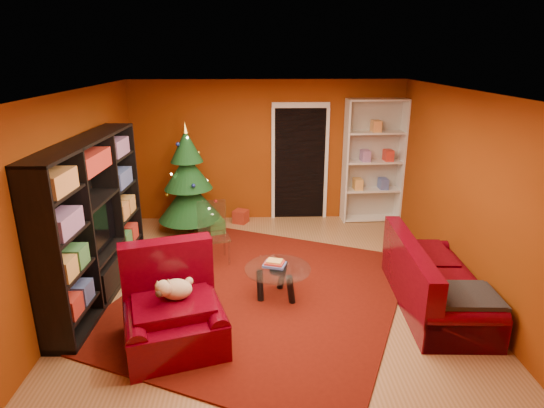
{
  "coord_description": "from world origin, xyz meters",
  "views": [
    {
      "loc": [
        -0.2,
        -5.56,
        3.03
      ],
      "look_at": [
        0.0,
        0.4,
        1.05
      ],
      "focal_mm": 30.0,
      "sensor_mm": 36.0,
      "label": 1
    }
  ],
  "objects_px": {
    "gift_box_green": "(216,227)",
    "dog": "(176,289)",
    "sofa": "(438,275)",
    "acrylic_chair": "(215,237)",
    "rug": "(262,295)",
    "christmas_tree": "(188,180)",
    "gift_box_red": "(241,216)",
    "white_bookshelf": "(373,162)",
    "coffee_table": "(278,283)",
    "armchair": "(174,310)",
    "media_unit": "(93,221)"
  },
  "relations": [
    {
      "from": "gift_box_green",
      "to": "dog",
      "type": "xyz_separation_m",
      "value": [
        -0.14,
        -3.17,
        0.51
      ]
    },
    {
      "from": "sofa",
      "to": "acrylic_chair",
      "type": "distance_m",
      "value": 3.16
    },
    {
      "from": "rug",
      "to": "christmas_tree",
      "type": "distance_m",
      "value": 2.82
    },
    {
      "from": "christmas_tree",
      "to": "gift_box_green",
      "type": "height_order",
      "value": "christmas_tree"
    },
    {
      "from": "gift_box_red",
      "to": "acrylic_chair",
      "type": "relative_size",
      "value": 0.29
    },
    {
      "from": "white_bookshelf",
      "to": "coffee_table",
      "type": "xyz_separation_m",
      "value": [
        -1.9,
        -2.9,
        -0.91
      ]
    },
    {
      "from": "christmas_tree",
      "to": "coffee_table",
      "type": "bearing_deg",
      "value": -59.01
    },
    {
      "from": "rug",
      "to": "coffee_table",
      "type": "bearing_deg",
      "value": -15.68
    },
    {
      "from": "coffee_table",
      "to": "rug",
      "type": "bearing_deg",
      "value": 164.32
    },
    {
      "from": "gift_box_green",
      "to": "white_bookshelf",
      "type": "distance_m",
      "value": 3.12
    },
    {
      "from": "gift_box_red",
      "to": "armchair",
      "type": "relative_size",
      "value": 0.22
    },
    {
      "from": "dog",
      "to": "gift_box_green",
      "type": "bearing_deg",
      "value": 70.51
    },
    {
      "from": "gift_box_green",
      "to": "coffee_table",
      "type": "distance_m",
      "value": 2.47
    },
    {
      "from": "white_bookshelf",
      "to": "acrylic_chair",
      "type": "relative_size",
      "value": 2.75
    },
    {
      "from": "coffee_table",
      "to": "armchair",
      "type": "bearing_deg",
      "value": -140.16
    },
    {
      "from": "sofa",
      "to": "acrylic_chair",
      "type": "bearing_deg",
      "value": 68.2
    },
    {
      "from": "christmas_tree",
      "to": "sofa",
      "type": "bearing_deg",
      "value": -37.87
    },
    {
      "from": "media_unit",
      "to": "gift_box_green",
      "type": "height_order",
      "value": "media_unit"
    },
    {
      "from": "media_unit",
      "to": "dog",
      "type": "distance_m",
      "value": 1.68
    },
    {
      "from": "armchair",
      "to": "acrylic_chair",
      "type": "height_order",
      "value": "armchair"
    },
    {
      "from": "sofa",
      "to": "acrylic_chair",
      "type": "relative_size",
      "value": 2.36
    },
    {
      "from": "white_bookshelf",
      "to": "media_unit",
      "type": "bearing_deg",
      "value": -149.82
    },
    {
      "from": "armchair",
      "to": "dog",
      "type": "bearing_deg",
      "value": 45.0
    },
    {
      "from": "rug",
      "to": "gift_box_green",
      "type": "height_order",
      "value": "gift_box_green"
    },
    {
      "from": "coffee_table",
      "to": "acrylic_chair",
      "type": "bearing_deg",
      "value": 129.86
    },
    {
      "from": "gift_box_red",
      "to": "dog",
      "type": "height_order",
      "value": "dog"
    },
    {
      "from": "white_bookshelf",
      "to": "sofa",
      "type": "height_order",
      "value": "white_bookshelf"
    },
    {
      "from": "white_bookshelf",
      "to": "armchair",
      "type": "relative_size",
      "value": 2.09
    },
    {
      "from": "sofa",
      "to": "dog",
      "type": "bearing_deg",
      "value": 104.87
    },
    {
      "from": "rug",
      "to": "coffee_table",
      "type": "height_order",
      "value": "coffee_table"
    },
    {
      "from": "gift_box_red",
      "to": "acrylic_chair",
      "type": "height_order",
      "value": "acrylic_chair"
    },
    {
      "from": "gift_box_green",
      "to": "dog",
      "type": "relative_size",
      "value": 0.67
    },
    {
      "from": "media_unit",
      "to": "gift_box_green",
      "type": "bearing_deg",
      "value": 58.91
    },
    {
      "from": "gift_box_green",
      "to": "armchair",
      "type": "bearing_deg",
      "value": -93.07
    },
    {
      "from": "sofa",
      "to": "coffee_table",
      "type": "xyz_separation_m",
      "value": [
        -1.97,
        0.25,
        -0.21
      ]
    },
    {
      "from": "rug",
      "to": "media_unit",
      "type": "relative_size",
      "value": 1.46
    },
    {
      "from": "coffee_table",
      "to": "acrylic_chair",
      "type": "height_order",
      "value": "acrylic_chair"
    },
    {
      "from": "media_unit",
      "to": "rug",
      "type": "bearing_deg",
      "value": -2.11
    },
    {
      "from": "gift_box_green",
      "to": "sofa",
      "type": "height_order",
      "value": "sofa"
    },
    {
      "from": "media_unit",
      "to": "acrylic_chair",
      "type": "distance_m",
      "value": 1.77
    },
    {
      "from": "rug",
      "to": "sofa",
      "type": "bearing_deg",
      "value": -8.01
    },
    {
      "from": "gift_box_red",
      "to": "dog",
      "type": "distance_m",
      "value": 3.78
    },
    {
      "from": "gift_box_red",
      "to": "white_bookshelf",
      "type": "height_order",
      "value": "white_bookshelf"
    },
    {
      "from": "gift_box_green",
      "to": "dog",
      "type": "distance_m",
      "value": 3.21
    },
    {
      "from": "christmas_tree",
      "to": "gift_box_green",
      "type": "distance_m",
      "value": 0.95
    },
    {
      "from": "white_bookshelf",
      "to": "acrylic_chair",
      "type": "xyz_separation_m",
      "value": [
        -2.8,
        -1.83,
        -0.71
      ]
    },
    {
      "from": "gift_box_red",
      "to": "sofa",
      "type": "relative_size",
      "value": 0.12
    },
    {
      "from": "christmas_tree",
      "to": "gift_box_red",
      "type": "distance_m",
      "value": 1.27
    },
    {
      "from": "media_unit",
      "to": "christmas_tree",
      "type": "height_order",
      "value": "media_unit"
    },
    {
      "from": "gift_box_green",
      "to": "sofa",
      "type": "distance_m",
      "value": 3.89
    }
  ]
}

